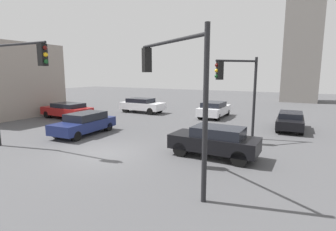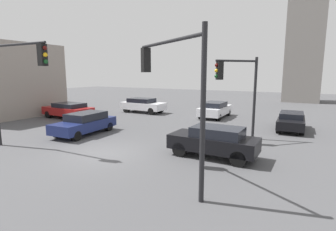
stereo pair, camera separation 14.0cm
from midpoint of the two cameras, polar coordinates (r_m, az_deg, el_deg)
ground_plane at (r=13.31m, az=-14.01°, el=-8.14°), size 99.48×99.48×0.00m
traffic_light_0 at (r=15.37m, az=15.36°, el=7.17°), size 1.95×2.01×4.87m
traffic_light_1 at (r=9.18m, az=0.82°, el=8.67°), size 3.80×2.41×5.34m
traffic_light_2 at (r=14.95m, az=-30.55°, el=8.40°), size 4.38×0.44×5.65m
car_0 at (r=26.20m, az=-5.44°, el=2.36°), size 4.47×1.98×1.46m
car_1 at (r=23.59m, az=10.56°, el=1.38°), size 2.00×4.42×1.41m
car_3 at (r=12.36m, az=10.52°, el=-5.57°), size 4.12×1.70×1.47m
car_4 at (r=24.45m, az=-21.13°, el=1.18°), size 4.63×2.08×1.36m
car_5 at (r=17.59m, az=-17.75°, el=-1.59°), size 2.12×4.50×1.41m
car_6 at (r=19.97m, az=25.86°, el=-1.03°), size 1.87×4.17×1.24m
skyline_tower at (r=42.09m, az=28.76°, el=20.03°), size 4.68×4.68×25.12m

